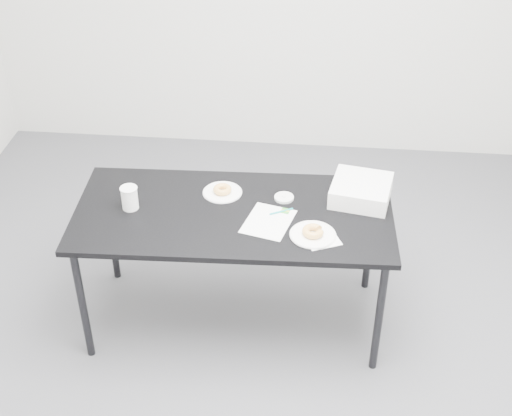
# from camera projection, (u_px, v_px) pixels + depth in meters

# --- Properties ---
(floor) EXTENTS (4.00, 4.00, 0.00)m
(floor) POSITION_uv_depth(u_px,v_px,m) (237.00, 325.00, 3.90)
(floor) COLOR #4E4E54
(floor) RESTS_ON ground
(table) EXTENTS (1.60, 0.80, 0.72)m
(table) POSITION_uv_depth(u_px,v_px,m) (234.00, 221.00, 3.56)
(table) COLOR black
(table) RESTS_ON floor
(scorecard) EXTENTS (0.27, 0.31, 0.00)m
(scorecard) POSITION_uv_depth(u_px,v_px,m) (268.00, 221.00, 3.46)
(scorecard) COLOR white
(scorecard) RESTS_ON table
(logo_patch) EXTENTS (0.05, 0.05, 0.00)m
(logo_patch) POSITION_uv_depth(u_px,v_px,m) (285.00, 211.00, 3.53)
(logo_patch) COLOR green
(logo_patch) RESTS_ON scorecard
(pen) EXTENTS (0.11, 0.07, 0.01)m
(pen) POSITION_uv_depth(u_px,v_px,m) (281.00, 211.00, 3.52)
(pen) COLOR #0D898F
(pen) RESTS_ON scorecard
(napkin) EXTENTS (0.20, 0.20, 0.00)m
(napkin) POSITION_uv_depth(u_px,v_px,m) (321.00, 238.00, 3.35)
(napkin) COLOR white
(napkin) RESTS_ON table
(plate_near) EXTENTS (0.22, 0.22, 0.01)m
(plate_near) POSITION_uv_depth(u_px,v_px,m) (313.00, 235.00, 3.36)
(plate_near) COLOR white
(plate_near) RESTS_ON napkin
(donut_near) EXTENTS (0.13, 0.13, 0.03)m
(donut_near) POSITION_uv_depth(u_px,v_px,m) (313.00, 231.00, 3.35)
(donut_near) COLOR gold
(donut_near) RESTS_ON plate_near
(plate_far) EXTENTS (0.20, 0.20, 0.01)m
(plate_far) POSITION_uv_depth(u_px,v_px,m) (222.00, 192.00, 3.66)
(plate_far) COLOR white
(plate_far) RESTS_ON table
(donut_far) EXTENTS (0.12, 0.12, 0.03)m
(donut_far) POSITION_uv_depth(u_px,v_px,m) (222.00, 189.00, 3.65)
(donut_far) COLOR gold
(donut_far) RESTS_ON plate_far
(coffee_cup) EXTENTS (0.08, 0.08, 0.12)m
(coffee_cup) POSITION_uv_depth(u_px,v_px,m) (130.00, 198.00, 3.52)
(coffee_cup) COLOR white
(coffee_cup) RESTS_ON table
(cup_lid) EXTENTS (0.10, 0.10, 0.01)m
(cup_lid) POSITION_uv_depth(u_px,v_px,m) (284.00, 198.00, 3.62)
(cup_lid) COLOR silver
(cup_lid) RESTS_ON table
(bakery_box) EXTENTS (0.34, 0.34, 0.10)m
(bakery_box) POSITION_uv_depth(u_px,v_px,m) (361.00, 190.00, 3.60)
(bakery_box) COLOR white
(bakery_box) RESTS_ON table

